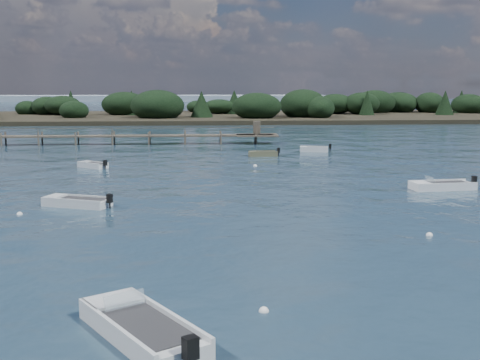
{
  "coord_description": "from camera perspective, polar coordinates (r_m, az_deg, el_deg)",
  "views": [
    {
      "loc": [
        -2.93,
        -24.31,
        7.16
      ],
      "look_at": [
        -0.34,
        14.0,
        1.0
      ],
      "focal_mm": 45.0,
      "sensor_mm": 36.0,
      "label": 1
    }
  ],
  "objects": [
    {
      "name": "tender_far_white",
      "position": [
        60.0,
        2.2,
        2.4
      ],
      "size": [
        3.17,
        1.42,
        1.07
      ],
      "color": "#646142",
      "rests_on": "ground"
    },
    {
      "name": "buoy_c",
      "position": [
        35.49,
        -20.17,
        -3.09
      ],
      "size": [
        0.32,
        0.32,
        0.32
      ],
      "primitive_type": "sphere",
      "color": "white",
      "rests_on": "ground"
    },
    {
      "name": "tender_far_grey_b",
      "position": [
        64.46,
        7.04,
        2.81
      ],
      "size": [
        3.38,
        1.74,
        1.13
      ],
      "color": "silver",
      "rests_on": "ground"
    },
    {
      "name": "dinghy_mid_white_b",
      "position": [
        43.47,
        18.61,
        -0.65
      ],
      "size": [
        4.73,
        2.09,
        1.16
      ],
      "color": "silver",
      "rests_on": "ground"
    },
    {
      "name": "buoy_b",
      "position": [
        30.18,
        17.52,
        -5.04
      ],
      "size": [
        0.32,
        0.32,
        0.32
      ],
      "primitive_type": "sphere",
      "color": "white",
      "rests_on": "ground"
    },
    {
      "name": "dinghy_mid_grey",
      "position": [
        36.86,
        -15.19,
        -2.18
      ],
      "size": [
        4.32,
        2.86,
        1.09
      ],
      "color": "silver",
      "rests_on": "ground"
    },
    {
      "name": "tender_far_grey",
      "position": [
        53.3,
        -13.77,
        1.28
      ],
      "size": [
        2.84,
        2.61,
        1.0
      ],
      "color": "silver",
      "rests_on": "ground"
    },
    {
      "name": "dinghy_near_olive",
      "position": [
        17.93,
        -9.33,
        -13.97
      ],
      "size": [
        4.13,
        5.09,
        1.28
      ],
      "color": "silver",
      "rests_on": "ground"
    },
    {
      "name": "ground",
      "position": [
        84.66,
        -1.87,
        4.26
      ],
      "size": [
        400.0,
        400.0,
        0.0
      ],
      "primitive_type": "plane",
      "color": "#182B3A",
      "rests_on": "ground"
    },
    {
      "name": "far_headland",
      "position": [
        127.52,
        8.85,
        6.67
      ],
      "size": [
        190.0,
        40.0,
        5.8
      ],
      "color": "black",
      "rests_on": "ground"
    },
    {
      "name": "jetty",
      "position": [
        74.96,
        -18.43,
        3.92
      ],
      "size": [
        64.5,
        3.2,
        3.4
      ],
      "color": "#50473A",
      "rests_on": "ground"
    },
    {
      "name": "buoy_a",
      "position": [
        19.58,
        2.28,
        -12.35
      ],
      "size": [
        0.32,
        0.32,
        0.32
      ],
      "primitive_type": "sphere",
      "color": "white",
      "rests_on": "ground"
    },
    {
      "name": "buoy_e",
      "position": [
        52.88,
        1.45,
        1.33
      ],
      "size": [
        0.32,
        0.32,
        0.32
      ],
      "primitive_type": "sphere",
      "color": "white",
      "rests_on": "ground"
    }
  ]
}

